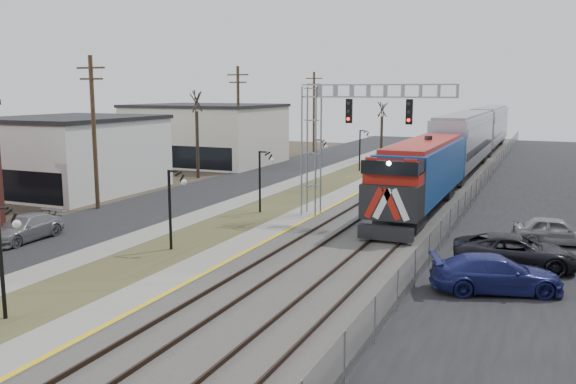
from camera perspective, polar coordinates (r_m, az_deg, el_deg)
The scene contains 19 objects.
street_west at distance 48.67m, azimuth -6.98°, elevation 0.26°, with size 7.00×120.00×0.04m, color black.
sidewalk at distance 46.58m, azimuth -2.19°, elevation -0.07°, with size 2.00×120.00×0.08m, color gray.
grass_median at distance 45.39m, azimuth 1.23°, elevation -0.33°, with size 4.00×120.00×0.06m, color #444525.
platform at distance 44.35m, azimuth 4.82°, elevation -0.48°, with size 2.00×120.00×0.24m, color gray.
ballast_bed at distance 43.06m, azimuth 11.14°, elevation -0.96°, with size 8.00×120.00×0.20m, color #595651.
platform_edge at distance 44.06m, azimuth 5.91°, elevation -0.40°, with size 0.24×120.00×0.01m, color gold.
track_near at distance 43.48m, azimuth 8.58°, elevation -0.55°, with size 1.58×120.00×0.15m.
track_far at distance 42.74m, azimuth 13.11°, elevation -0.86°, with size 1.58×120.00×0.15m.
train at distance 62.87m, azimuth 16.64°, elevation 4.65°, with size 3.00×63.05×5.33m.
signal_gantry at distance 36.39m, azimuth 4.74°, elevation 6.01°, with size 9.00×1.07×8.15m.
lampposts at distance 30.45m, azimuth -10.69°, elevation -1.63°, with size 0.14×62.14×4.00m.
utility_poles at distance 41.74m, azimuth -17.69°, elevation 5.23°, with size 0.28×80.28×10.00m.
fence at distance 42.28m, azimuth 16.74°, elevation -0.41°, with size 0.04×120.00×1.60m, color gray.
buildings_west at distance 45.88m, azimuth -24.37°, elevation 2.69°, with size 14.00×67.00×7.00m.
bare_trees at distance 52.26m, azimuth -5.98°, elevation 3.88°, with size 12.30×42.30×5.95m.
car_lot_c at distance 28.74m, azimuth 20.48°, elevation -5.33°, with size 2.44×5.29×1.47m, color black.
car_lot_d at distance 25.19m, azimuth 18.87°, elevation -7.32°, with size 2.03×5.01×1.45m, color navy.
car_lot_e at distance 33.82m, azimuth 23.72°, elevation -3.41°, with size 1.67×4.14×1.41m, color gray.
car_street_b at distance 34.65m, azimuth -23.41°, elevation -3.16°, with size 1.85×4.56×1.32m, color slate.
Camera 1 is at (12.81, -6.43, 7.81)m, focal length 38.00 mm.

